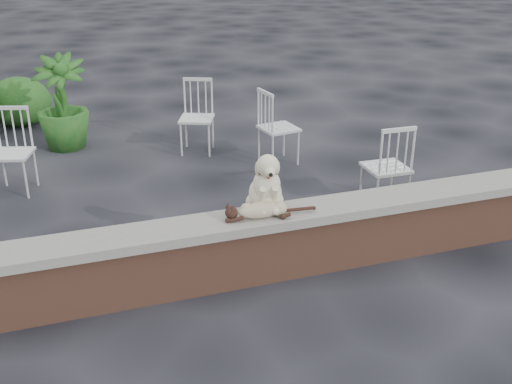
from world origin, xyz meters
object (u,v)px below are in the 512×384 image
object	(u,v)px
cat	(262,209)
chair_c	(386,166)
chair_d	(197,117)
chair_b	(11,152)
dog	(265,179)
chair_e	(279,127)
potted_plant_b	(61,103)

from	to	relation	value
cat	chair_c	size ratio (longest dim) A/B	0.96
chair_d	chair_c	xyz separation A→B (m)	(1.44, -2.33, 0.00)
chair_d	chair_b	bearing A→B (deg)	-141.24
dog	chair_b	bearing A→B (deg)	139.80
chair_d	chair_c	bearing A→B (deg)	-35.33
dog	chair_c	distance (m)	1.84
cat	chair_e	world-z (taller)	chair_e
chair_c	potted_plant_b	world-z (taller)	potted_plant_b
chair_c	potted_plant_b	bearing A→B (deg)	-43.51
potted_plant_b	dog	bearing A→B (deg)	-69.36
chair_e	chair_c	xyz separation A→B (m)	(0.58, -1.61, 0.00)
chair_e	potted_plant_b	distance (m)	2.89
chair_b	chair_d	xyz separation A→B (m)	(2.25, 0.64, 0.00)
dog	chair_b	distance (m)	3.26
dog	chair_b	size ratio (longest dim) A/B	0.56
chair_b	potted_plant_b	distance (m)	1.51
potted_plant_b	chair_c	bearing A→B (deg)	-44.95
dog	chair_e	xyz separation A→B (m)	(1.04, 2.40, -0.37)
chair_d	potted_plant_b	world-z (taller)	potted_plant_b
dog	cat	world-z (taller)	dog
dog	chair_d	xyz separation A→B (m)	(0.17, 3.12, -0.37)
chair_d	potted_plant_b	distance (m)	1.79
potted_plant_b	chair_e	bearing A→B (deg)	-30.29
chair_e	potted_plant_b	xyz separation A→B (m)	(-2.49, 1.45, 0.15)
chair_d	potted_plant_b	bearing A→B (deg)	178.68
dog	potted_plant_b	distance (m)	4.12
chair_d	dog	bearing A→B (deg)	-70.27
cat	chair_c	bearing A→B (deg)	39.04
cat	chair_d	bearing A→B (deg)	95.53
dog	potted_plant_b	world-z (taller)	potted_plant_b
cat	potted_plant_b	bearing A→B (deg)	118.90
cat	chair_d	distance (m)	3.29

